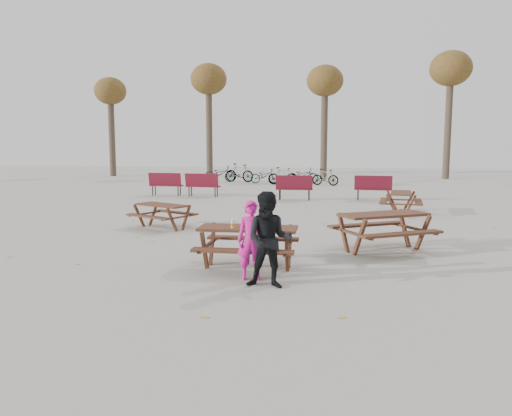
# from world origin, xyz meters

# --- Properties ---
(ground) EXTENTS (80.00, 80.00, 0.00)m
(ground) POSITION_xyz_m (0.00, 0.00, 0.00)
(ground) COLOR gray
(ground) RESTS_ON ground
(main_picnic_table) EXTENTS (1.80, 1.45, 0.78)m
(main_picnic_table) POSITION_xyz_m (0.00, 0.00, 0.59)
(main_picnic_table) COLOR #3A1E15
(main_picnic_table) RESTS_ON ground
(food_tray) EXTENTS (0.18, 0.11, 0.03)m
(food_tray) POSITION_xyz_m (-0.01, -0.18, 0.79)
(food_tray) COLOR white
(food_tray) RESTS_ON main_picnic_table
(bread_roll) EXTENTS (0.14, 0.06, 0.05)m
(bread_roll) POSITION_xyz_m (-0.01, -0.18, 0.83)
(bread_roll) COLOR tan
(bread_roll) RESTS_ON food_tray
(soda_bottle) EXTENTS (0.07, 0.07, 0.17)m
(soda_bottle) POSITION_xyz_m (-0.26, -0.15, 0.85)
(soda_bottle) COLOR silver
(soda_bottle) RESTS_ON main_picnic_table
(child) EXTENTS (0.53, 0.39, 1.35)m
(child) POSITION_xyz_m (0.19, -0.76, 0.68)
(child) COLOR #D81B8F
(child) RESTS_ON ground
(adult) EXTENTS (0.76, 0.60, 1.55)m
(adult) POSITION_xyz_m (0.54, -1.20, 0.78)
(adult) COLOR black
(adult) RESTS_ON ground
(picnic_table_east) EXTENTS (2.41, 2.27, 0.82)m
(picnic_table_east) POSITION_xyz_m (2.63, 1.93, 0.41)
(picnic_table_east) COLOR #3A1E15
(picnic_table_east) RESTS_ON ground
(picnic_table_north) EXTENTS (1.95, 1.82, 0.66)m
(picnic_table_north) POSITION_xyz_m (-3.04, 3.99, 0.33)
(picnic_table_north) COLOR #3A1E15
(picnic_table_north) RESTS_ON ground
(picnic_table_far) EXTENTS (1.53, 1.81, 0.71)m
(picnic_table_far) POSITION_xyz_m (3.80, 7.99, 0.36)
(picnic_table_far) COLOR #3A1E15
(picnic_table_far) RESTS_ON ground
(park_bench_row) EXTENTS (10.57, 1.46, 1.03)m
(park_bench_row) POSITION_xyz_m (-1.64, 12.00, 0.52)
(park_bench_row) COLOR maroon
(park_bench_row) RESTS_ON ground
(bicycle_row) EXTENTS (8.16, 2.81, 1.12)m
(bicycle_row) POSITION_xyz_m (-2.32, 20.16, 0.49)
(bicycle_row) COLOR black
(bicycle_row) RESTS_ON ground
(tree_row) EXTENTS (32.17, 3.52, 8.26)m
(tree_row) POSITION_xyz_m (0.90, 25.15, 6.19)
(tree_row) COLOR #382B21
(tree_row) RESTS_ON ground
(fallen_leaves) EXTENTS (11.00, 11.00, 0.01)m
(fallen_leaves) POSITION_xyz_m (0.50, 2.50, 0.00)
(fallen_leaves) COLOR #BF8A2D
(fallen_leaves) RESTS_ON ground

